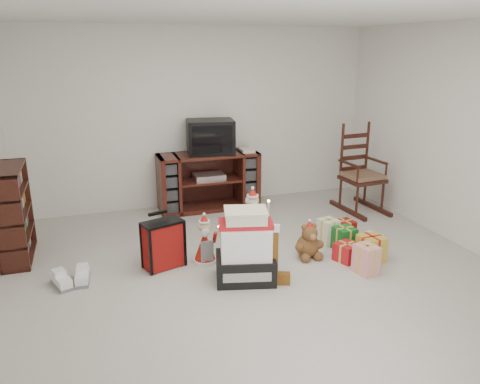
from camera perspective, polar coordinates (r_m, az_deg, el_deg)
name	(u,v)px	position (r m, az deg, el deg)	size (l,w,h in m)	color
room	(261,156)	(4.33, 2.61, 4.43)	(5.01, 5.01, 2.51)	#B3ADA4
tv_stand	(209,181)	(6.62, -3.85, 1.34)	(1.40, 0.50, 0.80)	#4B1C15
bookshelf	(14,215)	(5.56, -25.81, -2.55)	(0.28, 0.83, 1.02)	#3C1710
rocking_chair	(360,180)	(6.76, 14.39, 1.45)	(0.57, 0.87, 1.26)	#3C1710
gift_pile	(246,250)	(4.59, 0.68, -7.13)	(0.66, 0.54, 0.72)	black
red_suitcase	(163,244)	(4.93, -9.33, -6.31)	(0.44, 0.32, 0.60)	maroon
stocking	(267,254)	(4.57, 3.31, -7.50)	(0.28, 0.12, 0.59)	#0C6C1C
teddy_bear	(308,243)	(5.17, 8.31, -6.16)	(0.26, 0.23, 0.38)	brown
santa_figurine	(252,220)	(5.55, 1.52, -3.44)	(0.32, 0.30, 0.65)	#B51E13
mrs_claus_figurine	(205,244)	(5.02, -4.31, -6.31)	(0.26, 0.25, 0.54)	#B51E13
sneaker_pair	(72,279)	(4.90, -19.77, -9.98)	(0.38, 0.32, 0.11)	white
gift_cluster	(353,244)	(5.38, 13.65, -6.14)	(0.68, 1.00, 0.23)	#B4141B
crt_television	(211,137)	(6.48, -3.61, 6.74)	(0.69, 0.55, 0.47)	black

